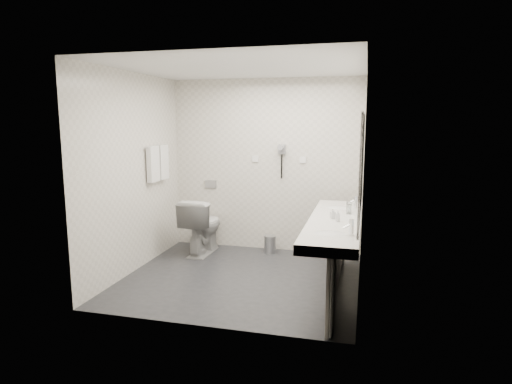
# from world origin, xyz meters

# --- Properties ---
(floor) EXTENTS (2.80, 2.80, 0.00)m
(floor) POSITION_xyz_m (0.00, 0.00, 0.00)
(floor) COLOR #232428
(floor) RESTS_ON ground
(ceiling) EXTENTS (2.80, 2.80, 0.00)m
(ceiling) POSITION_xyz_m (0.00, 0.00, 2.50)
(ceiling) COLOR silver
(ceiling) RESTS_ON wall_back
(wall_back) EXTENTS (2.80, 0.00, 2.80)m
(wall_back) POSITION_xyz_m (0.00, 1.30, 1.25)
(wall_back) COLOR beige
(wall_back) RESTS_ON floor
(wall_front) EXTENTS (2.80, 0.00, 2.80)m
(wall_front) POSITION_xyz_m (0.00, -1.30, 1.25)
(wall_front) COLOR beige
(wall_front) RESTS_ON floor
(wall_left) EXTENTS (0.00, 2.60, 2.60)m
(wall_left) POSITION_xyz_m (-1.40, 0.00, 1.25)
(wall_left) COLOR beige
(wall_left) RESTS_ON floor
(wall_right) EXTENTS (0.00, 2.60, 2.60)m
(wall_right) POSITION_xyz_m (1.40, 0.00, 1.25)
(wall_right) COLOR beige
(wall_right) RESTS_ON floor
(vanity_counter) EXTENTS (0.55, 2.20, 0.10)m
(vanity_counter) POSITION_xyz_m (1.12, -0.20, 0.80)
(vanity_counter) COLOR silver
(vanity_counter) RESTS_ON floor
(vanity_panel) EXTENTS (0.03, 2.15, 0.75)m
(vanity_panel) POSITION_xyz_m (1.15, -0.20, 0.38)
(vanity_panel) COLOR gray
(vanity_panel) RESTS_ON floor
(vanity_post_near) EXTENTS (0.06, 0.06, 0.75)m
(vanity_post_near) POSITION_xyz_m (1.18, -1.24, 0.38)
(vanity_post_near) COLOR silver
(vanity_post_near) RESTS_ON floor
(vanity_post_far) EXTENTS (0.06, 0.06, 0.75)m
(vanity_post_far) POSITION_xyz_m (1.18, 0.84, 0.38)
(vanity_post_far) COLOR silver
(vanity_post_far) RESTS_ON floor
(mirror) EXTENTS (0.02, 2.20, 1.05)m
(mirror) POSITION_xyz_m (1.39, -0.20, 1.45)
(mirror) COLOR #B2BCC6
(mirror) RESTS_ON wall_right
(basin_near) EXTENTS (0.40, 0.31, 0.05)m
(basin_near) POSITION_xyz_m (1.12, -0.85, 0.83)
(basin_near) COLOR white
(basin_near) RESTS_ON vanity_counter
(basin_far) EXTENTS (0.40, 0.31, 0.05)m
(basin_far) POSITION_xyz_m (1.12, 0.45, 0.83)
(basin_far) COLOR white
(basin_far) RESTS_ON vanity_counter
(faucet_near) EXTENTS (0.04, 0.04, 0.15)m
(faucet_near) POSITION_xyz_m (1.32, -0.85, 0.92)
(faucet_near) COLOR silver
(faucet_near) RESTS_ON vanity_counter
(faucet_far) EXTENTS (0.04, 0.04, 0.15)m
(faucet_far) POSITION_xyz_m (1.32, 0.45, 0.92)
(faucet_far) COLOR silver
(faucet_far) RESTS_ON vanity_counter
(soap_bottle_a) EXTENTS (0.07, 0.07, 0.11)m
(soap_bottle_a) POSITION_xyz_m (1.10, -0.20, 0.91)
(soap_bottle_a) COLOR beige
(soap_bottle_a) RESTS_ON vanity_counter
(soap_bottle_b) EXTENTS (0.09, 0.09, 0.08)m
(soap_bottle_b) POSITION_xyz_m (1.09, -0.10, 0.89)
(soap_bottle_b) COLOR beige
(soap_bottle_b) RESTS_ON vanity_counter
(soap_bottle_c) EXTENTS (0.06, 0.06, 0.12)m
(soap_bottle_c) POSITION_xyz_m (1.16, -0.31, 0.91)
(soap_bottle_c) COLOR beige
(soap_bottle_c) RESTS_ON vanity_counter
(glass_left) EXTENTS (0.06, 0.06, 0.11)m
(glass_left) POSITION_xyz_m (1.26, 0.10, 0.90)
(glass_left) COLOR silver
(glass_left) RESTS_ON vanity_counter
(glass_right) EXTENTS (0.08, 0.08, 0.12)m
(glass_right) POSITION_xyz_m (1.25, 0.21, 0.91)
(glass_right) COLOR silver
(glass_right) RESTS_ON vanity_counter
(toilet) EXTENTS (0.48, 0.81, 0.81)m
(toilet) POSITION_xyz_m (-0.83, 0.85, 0.41)
(toilet) COLOR white
(toilet) RESTS_ON floor
(flush_plate) EXTENTS (0.18, 0.02, 0.12)m
(flush_plate) POSITION_xyz_m (-0.85, 1.29, 0.95)
(flush_plate) COLOR #B2B5BA
(flush_plate) RESTS_ON wall_back
(pedal_bin) EXTENTS (0.22, 0.22, 0.25)m
(pedal_bin) POSITION_xyz_m (0.13, 1.08, 0.12)
(pedal_bin) COLOR #B2B5BA
(pedal_bin) RESTS_ON floor
(bin_lid) EXTENTS (0.18, 0.18, 0.02)m
(bin_lid) POSITION_xyz_m (0.13, 1.08, 0.25)
(bin_lid) COLOR #B2B5BA
(bin_lid) RESTS_ON pedal_bin
(towel_rail) EXTENTS (0.02, 0.62, 0.02)m
(towel_rail) POSITION_xyz_m (-1.35, 0.55, 1.55)
(towel_rail) COLOR silver
(towel_rail) RESTS_ON wall_left
(towel_near) EXTENTS (0.07, 0.24, 0.48)m
(towel_near) POSITION_xyz_m (-1.34, 0.41, 1.33)
(towel_near) COLOR white
(towel_near) RESTS_ON towel_rail
(towel_far) EXTENTS (0.07, 0.24, 0.48)m
(towel_far) POSITION_xyz_m (-1.34, 0.69, 1.33)
(towel_far) COLOR white
(towel_far) RESTS_ON towel_rail
(dryer_cradle) EXTENTS (0.10, 0.04, 0.14)m
(dryer_cradle) POSITION_xyz_m (0.25, 1.27, 1.50)
(dryer_cradle) COLOR gray
(dryer_cradle) RESTS_ON wall_back
(dryer_barrel) EXTENTS (0.08, 0.14, 0.08)m
(dryer_barrel) POSITION_xyz_m (0.25, 1.20, 1.53)
(dryer_barrel) COLOR gray
(dryer_barrel) RESTS_ON dryer_cradle
(dryer_cord) EXTENTS (0.02, 0.02, 0.35)m
(dryer_cord) POSITION_xyz_m (0.25, 1.26, 1.25)
(dryer_cord) COLOR black
(dryer_cord) RESTS_ON dryer_cradle
(switch_plate_a) EXTENTS (0.09, 0.02, 0.09)m
(switch_plate_a) POSITION_xyz_m (-0.15, 1.29, 1.35)
(switch_plate_a) COLOR white
(switch_plate_a) RESTS_ON wall_back
(switch_plate_b) EXTENTS (0.09, 0.02, 0.09)m
(switch_plate_b) POSITION_xyz_m (0.55, 1.29, 1.35)
(switch_plate_b) COLOR white
(switch_plate_b) RESTS_ON wall_back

